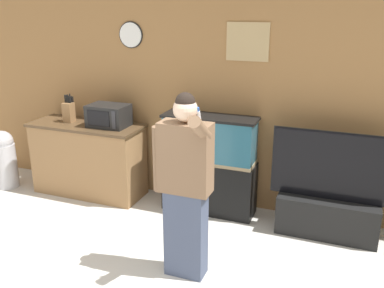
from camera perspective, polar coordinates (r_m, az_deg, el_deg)
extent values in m
cube|color=olive|center=(5.11, 1.31, 6.20)|extent=(10.00, 0.06, 2.60)
cube|color=tan|center=(4.82, 7.44, 13.36)|extent=(0.48, 0.02, 0.41)
cylinder|color=white|center=(5.34, -8.17, 14.20)|extent=(0.29, 0.03, 0.29)
cylinder|color=black|center=(5.35, -8.16, 14.21)|extent=(0.31, 0.01, 0.31)
cube|color=olive|center=(5.65, -13.60, -2.11)|extent=(1.41, 0.54, 0.90)
cube|color=#513A24|center=(5.51, -13.96, 2.43)|extent=(1.45, 0.58, 0.03)
cube|color=black|center=(5.32, -11.05, 3.75)|extent=(0.48, 0.34, 0.27)
cube|color=black|center=(5.20, -12.40, 3.33)|extent=(0.30, 0.01, 0.19)
cube|color=#2D2D33|center=(5.09, -10.40, 3.13)|extent=(0.05, 0.01, 0.21)
cube|color=olive|center=(5.63, -16.12, 4.07)|extent=(0.12, 0.12, 0.25)
cylinder|color=black|center=(5.63, -16.58, 5.82)|extent=(0.02, 0.02, 0.10)
cylinder|color=black|center=(5.61, -16.41, 5.81)|extent=(0.02, 0.02, 0.10)
cylinder|color=black|center=(5.60, -16.24, 5.82)|extent=(0.02, 0.02, 0.11)
cylinder|color=black|center=(5.59, -16.06, 5.68)|extent=(0.02, 0.02, 0.08)
cylinder|color=black|center=(5.58, -15.88, 5.68)|extent=(0.02, 0.02, 0.08)
cylinder|color=black|center=(5.66, -16.30, 5.89)|extent=(0.02, 0.02, 0.09)
cylinder|color=black|center=(5.65, -16.12, 5.81)|extent=(0.02, 0.02, 0.08)
cylinder|color=black|center=(5.64, -15.96, 5.93)|extent=(0.02, 0.02, 0.11)
cylinder|color=black|center=(5.63, -15.77, 5.78)|extent=(0.02, 0.02, 0.08)
cylinder|color=black|center=(5.61, -15.60, 5.74)|extent=(0.02, 0.02, 0.07)
cube|color=black|center=(5.08, 2.28, -5.62)|extent=(1.08, 0.35, 0.62)
cube|color=#937F5B|center=(4.96, 2.33, -2.11)|extent=(1.05, 0.34, 0.04)
cube|color=#285B70|center=(4.87, 2.37, 0.67)|extent=(1.04, 0.34, 0.53)
cube|color=black|center=(4.80, 2.41, 3.59)|extent=(1.08, 0.35, 0.03)
cube|color=black|center=(4.84, 17.54, -9.14)|extent=(1.04, 0.40, 0.42)
cube|color=black|center=(4.62, 18.20, -2.91)|extent=(1.22, 0.05, 0.71)
cube|color=black|center=(4.65, 18.23, -2.79)|extent=(1.25, 0.01, 0.74)
cube|color=#424C66|center=(3.91, -0.82, -11.79)|extent=(0.36, 0.20, 0.82)
cube|color=brown|center=(3.61, -0.87, -1.87)|extent=(0.45, 0.21, 0.62)
sphere|color=beige|center=(3.48, -0.90, 4.65)|extent=(0.21, 0.21, 0.21)
sphere|color=black|center=(3.47, -0.91, 5.55)|extent=(0.17, 0.17, 0.17)
cylinder|color=brown|center=(3.72, -4.37, -2.00)|extent=(0.12, 0.12, 0.59)
cylinder|color=brown|center=(3.33, 1.09, 2.01)|extent=(0.10, 0.32, 0.27)
cylinder|color=white|center=(3.29, 0.98, 3.60)|extent=(0.02, 0.06, 0.11)
cylinder|color=#2856B2|center=(3.25, 0.86, 4.54)|extent=(0.02, 0.03, 0.05)
cylinder|color=#B7B7BC|center=(6.26, -23.63, -2.65)|extent=(0.31, 0.31, 0.60)
sphere|color=#ADADB2|center=(6.15, -24.03, 0.28)|extent=(0.29, 0.29, 0.29)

